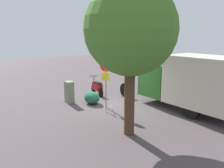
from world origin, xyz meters
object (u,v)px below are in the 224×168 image
(street_tree, at_px, (131,30))
(box_truck_near, at_px, (195,81))
(utility_cabinet, at_px, (69,92))
(motorcycle, at_px, (97,87))
(stop_sign, at_px, (106,75))
(bike_rack_hoop, at_px, (110,114))

(street_tree, bearing_deg, box_truck_near, -85.45)
(street_tree, height_order, utility_cabinet, street_tree)
(box_truck_near, distance_m, motorcycle, 6.45)
(street_tree, bearing_deg, stop_sign, -17.01)
(stop_sign, bearing_deg, box_truck_near, -131.33)
(box_truck_near, bearing_deg, stop_sign, 46.20)
(box_truck_near, bearing_deg, street_tree, 92.08)
(motorcycle, xyz_separation_m, stop_sign, (-2.79, 1.08, 1.33))
(utility_cabinet, bearing_deg, street_tree, -178.15)
(street_tree, bearing_deg, utility_cabinet, 1.85)
(stop_sign, distance_m, street_tree, 4.27)
(motorcycle, distance_m, utility_cabinet, 2.42)
(stop_sign, bearing_deg, motorcycle, -21.20)
(motorcycle, bearing_deg, bike_rack_hoop, 166.18)
(stop_sign, relative_size, street_tree, 0.47)
(motorcycle, relative_size, utility_cabinet, 1.41)
(street_tree, relative_size, bike_rack_hoop, 7.02)
(utility_cabinet, bearing_deg, box_truck_near, -137.50)
(street_tree, bearing_deg, motorcycle, -18.92)
(box_truck_near, height_order, bike_rack_hoop, box_truck_near)
(box_truck_near, xyz_separation_m, motorcycle, (5.87, 2.42, -1.11))
(stop_sign, xyz_separation_m, street_tree, (-3.44, 1.05, 2.30))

